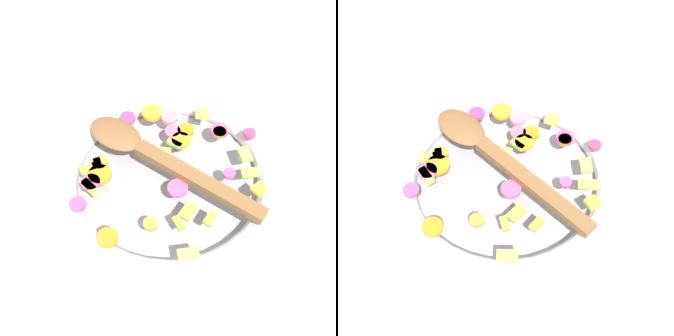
{
  "view_description": "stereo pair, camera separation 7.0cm",
  "coord_description": "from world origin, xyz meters",
  "views": [
    {
      "loc": [
        -0.15,
        0.37,
        0.62
      ],
      "look_at": [
        0.0,
        0.0,
        0.05
      ],
      "focal_mm": 50.0,
      "sensor_mm": 36.0,
      "label": 1
    },
    {
      "loc": [
        -0.21,
        0.34,
        0.62
      ],
      "look_at": [
        0.0,
        0.0,
        0.05
      ],
      "focal_mm": 50.0,
      "sensor_mm": 36.0,
      "label": 2
    }
  ],
  "objects": [
    {
      "name": "chopped_vegetables",
      "position": [
        0.02,
        -0.01,
        0.05
      ],
      "size": [
        0.29,
        0.28,
        0.01
      ],
      "color": "orange",
      "rests_on": "skillet"
    },
    {
      "name": "ground_plane",
      "position": [
        0.0,
        0.0,
        0.0
      ],
      "size": [
        4.0,
        4.0,
        0.0
      ],
      "primitive_type": "plane",
      "color": "silver"
    },
    {
      "name": "skillet",
      "position": [
        0.0,
        0.0,
        0.02
      ],
      "size": [
        0.38,
        0.38,
        0.05
      ],
      "color": "gray",
      "rests_on": "ground_plane"
    },
    {
      "name": "wooden_spoon",
      "position": [
        0.02,
        -0.01,
        0.06
      ],
      "size": [
        0.31,
        0.11,
        0.01
      ],
      "color": "brown",
      "rests_on": "chopped_vegetables"
    }
  ]
}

